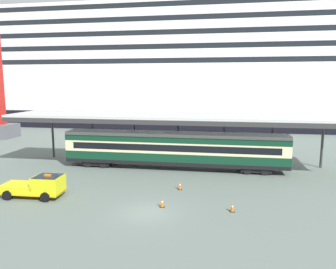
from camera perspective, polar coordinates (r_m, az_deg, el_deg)
ground_plane at (r=25.23m, az=-3.60°, el=-13.36°), size 400.00×400.00×0.00m
cruise_ship at (r=82.54m, az=-6.06°, el=10.69°), size 159.70×29.63×37.03m
platform_canopy at (r=36.67m, az=1.20°, el=2.93°), size 38.41×6.35×6.02m
train_carriage at (r=36.73m, az=1.08°, el=-2.45°), size 24.72×2.81×4.11m
service_truck at (r=30.05m, az=-21.68°, el=-8.29°), size 5.27×2.40×2.02m
traffic_cone_near at (r=30.07m, az=2.08°, el=-8.83°), size 0.36×0.36×0.79m
traffic_cone_mid at (r=25.63m, az=11.11°, el=-12.29°), size 0.36×0.36×0.73m
traffic_cone_far at (r=26.03m, az=-1.02°, el=-11.73°), size 0.36×0.36×0.76m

